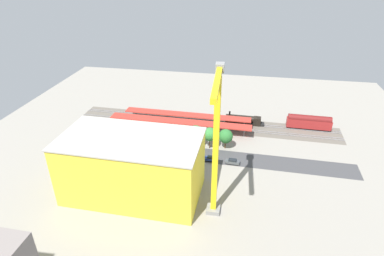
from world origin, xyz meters
name	(u,v)px	position (x,y,z in m)	size (l,w,h in m)	color
ground_plane	(197,150)	(0.00, 0.00, 0.00)	(172.63, 172.63, 0.00)	gray
rail_bed	(205,124)	(0.00, -20.90, 0.00)	(107.89, 13.55, 0.01)	#665E54
street_asphalt	(196,154)	(0.00, 3.03, 0.00)	(107.89, 9.00, 0.01)	#424244
track_rails	(205,123)	(0.00, -20.90, 0.18)	(107.86, 9.87, 0.12)	#9E9EA8
platform_canopy_near	(179,121)	(9.32, -13.26, 3.97)	(56.65, 6.23, 4.21)	#B73328
platform_canopy_far	(187,115)	(7.66, -20.22, 3.79)	(52.52, 5.77, 4.02)	#B73328
locomotive	(245,120)	(-16.07, -23.68, 1.79)	(15.89, 3.16, 5.09)	black
passenger_coach	(309,122)	(-41.38, -23.68, 3.11)	(17.32, 3.37, 5.92)	black
parked_car_0	(232,162)	(-12.99, 6.68, 0.78)	(4.88, 2.03, 1.75)	black
parked_car_1	(211,159)	(-5.70, 6.14, 0.79)	(4.41, 1.79, 1.78)	black
parked_car_2	(191,158)	(1.21, 6.70, 0.80)	(4.13, 2.08, 1.80)	black
parked_car_3	(173,156)	(7.34, 6.62, 0.74)	(4.29, 1.91, 1.64)	black
parked_car_4	(153,154)	(14.47, 6.41, 0.77)	(4.86, 2.04, 1.74)	black
construction_building	(133,167)	(14.27, 26.40, 8.93)	(37.94, 20.08, 17.85)	yellow
construction_roof_slab	(130,139)	(14.27, 26.40, 18.05)	(38.54, 20.68, 0.40)	#B7B2A8
tower_crane	(216,141)	(-9.38, 31.37, 22.51)	(3.60, 21.24, 39.89)	gray
box_truck_0	(125,154)	(23.43, 9.67, 1.62)	(8.81, 2.60, 3.31)	black
box_truck_1	(110,157)	(27.69, 12.35, 1.70)	(8.92, 3.08, 3.50)	black
street_tree_0	(104,129)	(35.49, -1.35, 4.41)	(4.17, 4.17, 6.52)	brown
street_tree_1	(226,136)	(-9.71, -2.92, 4.89)	(5.16, 5.16, 7.49)	brown
street_tree_2	(186,133)	(4.30, -1.50, 5.54)	(5.68, 5.68, 8.40)	brown
street_tree_3	(196,133)	(1.08, -2.86, 5.23)	(5.59, 5.59, 8.04)	brown
street_tree_4	(210,134)	(-4.16, -1.94, 5.69)	(4.97, 4.97, 8.19)	brown
traffic_light	(202,138)	(-1.31, -1.34, 4.35)	(0.50, 0.36, 6.57)	#333333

